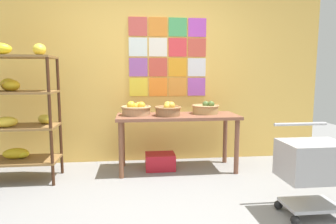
{
  "coord_description": "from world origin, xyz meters",
  "views": [
    {
      "loc": [
        -0.19,
        -2.47,
        1.27
      ],
      "look_at": [
        0.23,
        1.15,
        0.8
      ],
      "focal_mm": 31.68,
      "sensor_mm": 36.0,
      "label": 1
    }
  ],
  "objects_px": {
    "banana_shelf_unit": "(6,104)",
    "fruit_basket_back_right": "(206,108)",
    "shopping_cart": "(312,164)",
    "fruit_basket_left": "(168,109)",
    "fruit_basket_right": "(136,109)",
    "produce_crate_under_table": "(160,161)",
    "display_table": "(177,122)"
  },
  "relations": [
    {
      "from": "fruit_basket_left",
      "to": "produce_crate_under_table",
      "type": "relative_size",
      "value": 0.87
    },
    {
      "from": "display_table",
      "to": "produce_crate_under_table",
      "type": "xyz_separation_m",
      "value": [
        -0.23,
        0.04,
        -0.53
      ]
    },
    {
      "from": "fruit_basket_back_right",
      "to": "produce_crate_under_table",
      "type": "bearing_deg",
      "value": -177.06
    },
    {
      "from": "fruit_basket_back_right",
      "to": "shopping_cart",
      "type": "relative_size",
      "value": 0.45
    },
    {
      "from": "fruit_basket_left",
      "to": "fruit_basket_back_right",
      "type": "bearing_deg",
      "value": 15.55
    },
    {
      "from": "shopping_cart",
      "to": "fruit_basket_left",
      "type": "bearing_deg",
      "value": 124.84
    },
    {
      "from": "banana_shelf_unit",
      "to": "fruit_basket_back_right",
      "type": "xyz_separation_m",
      "value": [
        2.44,
        0.24,
        -0.11
      ]
    },
    {
      "from": "fruit_basket_left",
      "to": "fruit_basket_right",
      "type": "height_order",
      "value": "fruit_basket_right"
    },
    {
      "from": "banana_shelf_unit",
      "to": "produce_crate_under_table",
      "type": "distance_m",
      "value": 2.0
    },
    {
      "from": "produce_crate_under_table",
      "to": "fruit_basket_back_right",
      "type": "bearing_deg",
      "value": 2.94
    },
    {
      "from": "display_table",
      "to": "produce_crate_under_table",
      "type": "distance_m",
      "value": 0.58
    },
    {
      "from": "fruit_basket_right",
      "to": "produce_crate_under_table",
      "type": "distance_m",
      "value": 0.77
    },
    {
      "from": "banana_shelf_unit",
      "to": "shopping_cart",
      "type": "bearing_deg",
      "value": -22.11
    },
    {
      "from": "banana_shelf_unit",
      "to": "fruit_basket_right",
      "type": "relative_size",
      "value": 4.15
    },
    {
      "from": "banana_shelf_unit",
      "to": "fruit_basket_left",
      "type": "height_order",
      "value": "banana_shelf_unit"
    },
    {
      "from": "banana_shelf_unit",
      "to": "fruit_basket_back_right",
      "type": "distance_m",
      "value": 2.45
    },
    {
      "from": "fruit_basket_right",
      "to": "fruit_basket_back_right",
      "type": "bearing_deg",
      "value": 2.14
    },
    {
      "from": "banana_shelf_unit",
      "to": "shopping_cart",
      "type": "distance_m",
      "value": 3.32
    },
    {
      "from": "produce_crate_under_table",
      "to": "shopping_cart",
      "type": "height_order",
      "value": "shopping_cart"
    },
    {
      "from": "shopping_cart",
      "to": "fruit_basket_back_right",
      "type": "bearing_deg",
      "value": 106.91
    },
    {
      "from": "fruit_basket_back_right",
      "to": "fruit_basket_right",
      "type": "height_order",
      "value": "fruit_basket_right"
    },
    {
      "from": "fruit_basket_back_right",
      "to": "shopping_cart",
      "type": "xyz_separation_m",
      "value": [
        0.61,
        -1.48,
        -0.33
      ]
    },
    {
      "from": "banana_shelf_unit",
      "to": "fruit_basket_back_right",
      "type": "height_order",
      "value": "banana_shelf_unit"
    },
    {
      "from": "shopping_cart",
      "to": "produce_crate_under_table",
      "type": "bearing_deg",
      "value": 124.81
    },
    {
      "from": "fruit_basket_right",
      "to": "shopping_cart",
      "type": "height_order",
      "value": "fruit_basket_right"
    },
    {
      "from": "produce_crate_under_table",
      "to": "shopping_cart",
      "type": "relative_size",
      "value": 0.48
    },
    {
      "from": "fruit_basket_right",
      "to": "produce_crate_under_table",
      "type": "bearing_deg",
      "value": 0.55
    },
    {
      "from": "fruit_basket_back_right",
      "to": "shopping_cart",
      "type": "height_order",
      "value": "fruit_basket_back_right"
    },
    {
      "from": "banana_shelf_unit",
      "to": "fruit_basket_left",
      "type": "xyz_separation_m",
      "value": [
        1.91,
        0.1,
        -0.1
      ]
    },
    {
      "from": "fruit_basket_back_right",
      "to": "banana_shelf_unit",
      "type": "bearing_deg",
      "value": -174.27
    },
    {
      "from": "banana_shelf_unit",
      "to": "produce_crate_under_table",
      "type": "xyz_separation_m",
      "value": [
        1.82,
        0.21,
        -0.81
      ]
    },
    {
      "from": "banana_shelf_unit",
      "to": "fruit_basket_right",
      "type": "height_order",
      "value": "banana_shelf_unit"
    }
  ]
}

